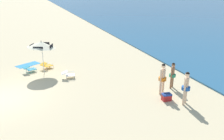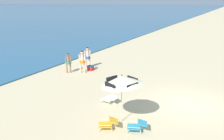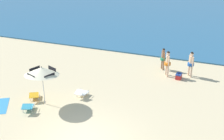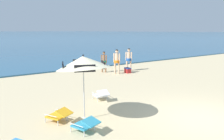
{
  "view_description": "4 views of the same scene",
  "coord_description": "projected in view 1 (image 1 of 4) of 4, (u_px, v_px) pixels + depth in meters",
  "views": [
    {
      "loc": [
        12.53,
        2.03,
        5.7
      ],
      "look_at": [
        -0.56,
        6.64,
        0.72
      ],
      "focal_mm": 36.12,
      "sensor_mm": 36.0,
      "label": 1
    },
    {
      "loc": [
        -12.75,
        -1.79,
        5.52
      ],
      "look_at": [
        0.76,
        5.23,
        1.08
      ],
      "focal_mm": 37.76,
      "sensor_mm": 36.0,
      "label": 2
    },
    {
      "loc": [
        5.21,
        -10.17,
        8.87
      ],
      "look_at": [
        -0.59,
        5.54,
        1.32
      ],
      "focal_mm": 47.92,
      "sensor_mm": 36.0,
      "label": 3
    },
    {
      "loc": [
        -6.95,
        -4.26,
        3.18
      ],
      "look_at": [
        -0.14,
        5.75,
        0.97
      ],
      "focal_mm": 34.86,
      "sensor_mm": 36.0,
      "label": 4
    }
  ],
  "objects": [
    {
      "name": "ground_plane",
      "position": [
        2.0,
        99.0,
        12.42
      ],
      "size": [
        800.0,
        800.0,
        0.0
      ],
      "primitive_type": "plane",
      "color": "#CCB78C"
    },
    {
      "name": "beach_umbrella_striped_main",
      "position": [
        41.0,
        45.0,
        15.67
      ],
      "size": [
        2.17,
        2.2,
        2.41
      ],
      "color": "silver",
      "rests_on": "ground"
    },
    {
      "name": "person_wading_in",
      "position": [
        186.0,
        86.0,
        11.57
      ],
      "size": [
        0.44,
        0.44,
        1.79
      ],
      "color": "beige",
      "rests_on": "ground"
    },
    {
      "name": "cooler_box",
      "position": [
        166.0,
        97.0,
        12.21
      ],
      "size": [
        0.41,
        0.53,
        0.43
      ],
      "color": "red",
      "rests_on": "ground"
    },
    {
      "name": "lounge_chair_beside_umbrella",
      "position": [
        30.0,
        68.0,
        16.38
      ],
      "size": [
        0.8,
        0.99,
        0.5
      ],
      "color": "teal",
      "rests_on": "ground"
    },
    {
      "name": "person_standing_near_shore",
      "position": [
        173.0,
        74.0,
        13.55
      ],
      "size": [
        0.39,
        0.4,
        1.61
      ],
      "color": "#8C6042",
      "rests_on": "ground"
    },
    {
      "name": "lounge_chair_facing_sea",
      "position": [
        46.0,
        65.0,
        17.12
      ],
      "size": [
        0.88,
        1.01,
        0.51
      ],
      "color": "gold",
      "rests_on": "ground"
    },
    {
      "name": "lounge_chair_under_umbrella",
      "position": [
        68.0,
        74.0,
        15.31
      ],
      "size": [
        0.64,
        0.93,
        0.51
      ],
      "color": "white",
      "rests_on": "ground"
    },
    {
      "name": "beach_towel",
      "position": [
        28.0,
        65.0,
        18.05
      ],
      "size": [
        1.7,
        2.01,
        0.01
      ],
      "primitive_type": "cube",
      "rotation": [
        0.0,
        0.0,
        0.54
      ],
      "color": "#3384BC",
      "rests_on": "ground"
    },
    {
      "name": "person_standing_beside",
      "position": [
        163.0,
        77.0,
        12.76
      ],
      "size": [
        0.44,
        0.48,
        1.81
      ],
      "color": "beige",
      "rests_on": "ground"
    }
  ]
}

